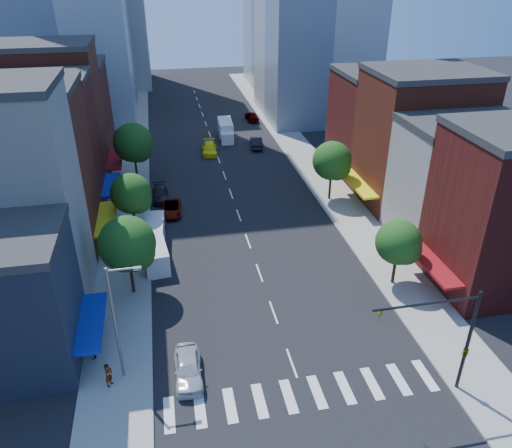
{
  "coord_description": "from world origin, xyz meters",
  "views": [
    {
      "loc": [
        -7.8,
        -26.24,
        26.27
      ],
      "look_at": [
        -0.24,
        12.44,
        5.0
      ],
      "focal_mm": 35.0,
      "sensor_mm": 36.0,
      "label": 1
    }
  ],
  "objects_px": {
    "cargo_van_near": "(155,255)",
    "taxi": "(209,148)",
    "traffic_car_oncoming": "(256,142)",
    "parked_car_rear": "(160,194)",
    "traffic_car_far": "(252,116)",
    "cargo_van_far": "(154,231)",
    "pedestrian_far": "(92,349)",
    "parked_car_third": "(172,209)",
    "parked_car_second": "(155,231)",
    "parked_car_front": "(188,368)",
    "box_truck": "(226,131)",
    "pedestrian_near": "(108,375)"
  },
  "relations": [
    {
      "from": "cargo_van_near",
      "to": "taxi",
      "type": "height_order",
      "value": "cargo_van_near"
    },
    {
      "from": "taxi",
      "to": "traffic_car_oncoming",
      "type": "bearing_deg",
      "value": 14.18
    },
    {
      "from": "taxi",
      "to": "parked_car_rear",
      "type": "bearing_deg",
      "value": -112.24
    },
    {
      "from": "cargo_van_near",
      "to": "traffic_car_far",
      "type": "relative_size",
      "value": 1.22
    },
    {
      "from": "cargo_van_far",
      "to": "pedestrian_far",
      "type": "height_order",
      "value": "cargo_van_far"
    },
    {
      "from": "parked_car_third",
      "to": "cargo_van_far",
      "type": "xyz_separation_m",
      "value": [
        -2.01,
        -5.75,
        0.43
      ]
    },
    {
      "from": "taxi",
      "to": "traffic_car_far",
      "type": "xyz_separation_m",
      "value": [
        9.33,
        15.33,
        0.01
      ]
    },
    {
      "from": "taxi",
      "to": "cargo_van_far",
      "type": "bearing_deg",
      "value": -103.83
    },
    {
      "from": "parked_car_third",
      "to": "traffic_car_far",
      "type": "relative_size",
      "value": 1.0
    },
    {
      "from": "cargo_van_near",
      "to": "cargo_van_far",
      "type": "relative_size",
      "value": 1.08
    },
    {
      "from": "parked_car_second",
      "to": "pedestrian_far",
      "type": "distance_m",
      "value": 18.28
    },
    {
      "from": "cargo_van_near",
      "to": "parked_car_front",
      "type": "bearing_deg",
      "value": -88.6
    },
    {
      "from": "cargo_van_far",
      "to": "traffic_car_oncoming",
      "type": "xyz_separation_m",
      "value": [
        15.89,
        26.05,
        -0.25
      ]
    },
    {
      "from": "box_truck",
      "to": "pedestrian_far",
      "type": "bearing_deg",
      "value": -106.11
    },
    {
      "from": "parked_car_second",
      "to": "traffic_car_oncoming",
      "type": "height_order",
      "value": "traffic_car_oncoming"
    },
    {
      "from": "parked_car_third",
      "to": "pedestrian_far",
      "type": "height_order",
      "value": "pedestrian_far"
    },
    {
      "from": "parked_car_rear",
      "to": "pedestrian_near",
      "type": "relative_size",
      "value": 2.56
    },
    {
      "from": "taxi",
      "to": "pedestrian_near",
      "type": "xyz_separation_m",
      "value": [
        -11.88,
        -44.73,
        0.32
      ]
    },
    {
      "from": "cargo_van_near",
      "to": "taxi",
      "type": "bearing_deg",
      "value": 68.0
    },
    {
      "from": "parked_car_second",
      "to": "pedestrian_far",
      "type": "xyz_separation_m",
      "value": [
        -4.76,
        -17.65,
        0.37
      ]
    },
    {
      "from": "cargo_van_near",
      "to": "box_truck",
      "type": "bearing_deg",
      "value": 65.72
    },
    {
      "from": "parked_car_front",
      "to": "taxi",
      "type": "bearing_deg",
      "value": 82.75
    },
    {
      "from": "parked_car_second",
      "to": "box_truck",
      "type": "height_order",
      "value": "box_truck"
    },
    {
      "from": "parked_car_third",
      "to": "cargo_van_far",
      "type": "bearing_deg",
      "value": -106.39
    },
    {
      "from": "parked_car_third",
      "to": "pedestrian_near",
      "type": "relative_size",
      "value": 2.45
    },
    {
      "from": "parked_car_rear",
      "to": "cargo_van_near",
      "type": "height_order",
      "value": "cargo_van_near"
    },
    {
      "from": "parked_car_front",
      "to": "parked_car_second",
      "type": "bearing_deg",
      "value": 96.5
    },
    {
      "from": "taxi",
      "to": "traffic_car_far",
      "type": "relative_size",
      "value": 1.15
    },
    {
      "from": "cargo_van_near",
      "to": "pedestrian_far",
      "type": "relative_size",
      "value": 3.24
    },
    {
      "from": "pedestrian_near",
      "to": "parked_car_rear",
      "type": "bearing_deg",
      "value": 19.93
    },
    {
      "from": "parked_car_rear",
      "to": "parked_car_front",
      "type": "bearing_deg",
      "value": -87.58
    },
    {
      "from": "traffic_car_far",
      "to": "pedestrian_far",
      "type": "distance_m",
      "value": 61.41
    },
    {
      "from": "parked_car_second",
      "to": "pedestrian_near",
      "type": "height_order",
      "value": "pedestrian_near"
    },
    {
      "from": "parked_car_front",
      "to": "traffic_car_oncoming",
      "type": "height_order",
      "value": "traffic_car_oncoming"
    },
    {
      "from": "box_truck",
      "to": "parked_car_rear",
      "type": "bearing_deg",
      "value": -114.59
    },
    {
      "from": "parked_car_rear",
      "to": "cargo_van_near",
      "type": "bearing_deg",
      "value": -92.93
    },
    {
      "from": "parked_car_second",
      "to": "cargo_van_near",
      "type": "distance_m",
      "value": 5.59
    },
    {
      "from": "parked_car_rear",
      "to": "taxi",
      "type": "distance_m",
      "value": 16.77
    },
    {
      "from": "pedestrian_near",
      "to": "box_truck",
      "type": "bearing_deg",
      "value": 11.28
    },
    {
      "from": "traffic_car_far",
      "to": "box_truck",
      "type": "height_order",
      "value": "box_truck"
    },
    {
      "from": "parked_car_front",
      "to": "box_truck",
      "type": "bearing_deg",
      "value": 80.08
    },
    {
      "from": "parked_car_front",
      "to": "traffic_car_far",
      "type": "bearing_deg",
      "value": 76.26
    },
    {
      "from": "taxi",
      "to": "pedestrian_far",
      "type": "bearing_deg",
      "value": -102.55
    },
    {
      "from": "box_truck",
      "to": "parked_car_second",
      "type": "bearing_deg",
      "value": -108.35
    },
    {
      "from": "parked_car_front",
      "to": "parked_car_third",
      "type": "bearing_deg",
      "value": 90.99
    },
    {
      "from": "taxi",
      "to": "pedestrian_near",
      "type": "distance_m",
      "value": 46.29
    },
    {
      "from": "parked_car_third",
      "to": "cargo_van_near",
      "type": "distance_m",
      "value": 10.78
    },
    {
      "from": "parked_car_second",
      "to": "cargo_van_near",
      "type": "bearing_deg",
      "value": -82.62
    },
    {
      "from": "pedestrian_far",
      "to": "parked_car_front",
      "type": "bearing_deg",
      "value": 60.51
    },
    {
      "from": "cargo_van_far",
      "to": "taxi",
      "type": "xyz_separation_m",
      "value": [
        8.51,
        24.87,
        -0.3
      ]
    }
  ]
}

